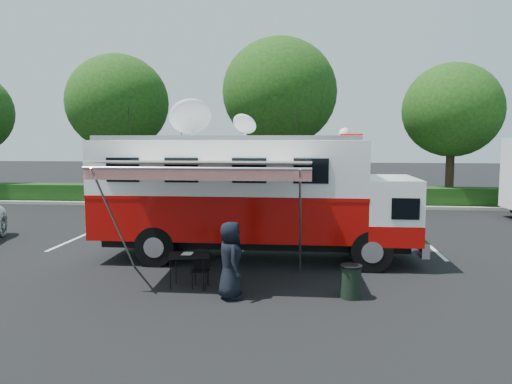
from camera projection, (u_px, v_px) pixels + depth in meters
The scene contains 9 objects.
ground_plane at pixel (254, 259), 14.48m from camera, with size 120.00×120.00×0.00m, color black.
back_border at pixel (301, 110), 26.60m from camera, with size 60.00×6.14×8.87m.
stall_lines at pixel (249, 238), 17.50m from camera, with size 24.12×5.50×0.01m.
command_truck at pixel (251, 194), 14.29m from camera, with size 9.16×2.52×4.40m.
awning at pixel (204, 166), 11.68m from camera, with size 5.00×2.59×3.02m.
person at pixel (231, 298), 10.91m from camera, with size 0.83×0.54×1.69m, color black.
folding_table at pixel (189, 256), 11.62m from camera, with size 1.06×0.85×0.80m.
folding_chair at pixel (201, 266), 11.72m from camera, with size 0.43×0.44×0.83m.
trash_bin at pixel (351, 281), 10.88m from camera, with size 0.49×0.49×0.73m.
Camera 1 is at (1.48, -14.11, 3.47)m, focal length 35.00 mm.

